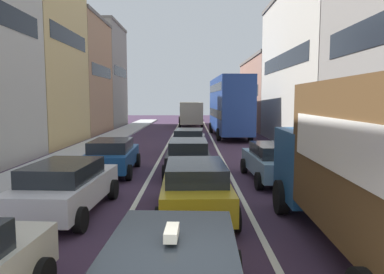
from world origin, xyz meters
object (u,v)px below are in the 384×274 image
(removalist_box_truck, at_px, (381,164))
(sedan_right_lane_behind_truck, at_px, (276,161))
(sedan_left_lane_third, at_px, (114,155))
(bus_far_queue_secondary, at_px, (191,112))
(hatchback_centre_lane_third, at_px, (190,155))
(coupe_centre_lane_fourth, at_px, (191,141))
(sedan_centre_lane_second, at_px, (197,186))
(bus_mid_queue_primary, at_px, (231,104))
(wagon_left_lane_second, at_px, (68,186))

(removalist_box_truck, xyz_separation_m, sedan_right_lane_behind_truck, (-0.37, 7.10, -1.18))
(removalist_box_truck, distance_m, sedan_left_lane_third, 11.19)
(removalist_box_truck, height_order, bus_far_queue_secondary, removalist_box_truck)
(bus_far_queue_secondary, bearing_deg, hatchback_centre_lane_third, 178.00)
(hatchback_centre_lane_third, relative_size, coupe_centre_lane_fourth, 0.99)
(sedan_centre_lane_second, bearing_deg, removalist_box_truck, -131.74)
(removalist_box_truck, relative_size, hatchback_centre_lane_third, 1.80)
(coupe_centre_lane_fourth, height_order, bus_far_queue_secondary, bus_far_queue_secondary)
(coupe_centre_lane_fourth, distance_m, bus_far_queue_secondary, 22.60)
(removalist_box_truck, relative_size, sedan_centre_lane_second, 1.79)
(sedan_left_lane_third, bearing_deg, hatchback_centre_lane_third, -92.70)
(sedan_left_lane_third, bearing_deg, bus_mid_queue_primary, -25.48)
(sedan_centre_lane_second, distance_m, sedan_left_lane_third, 6.62)
(sedan_centre_lane_second, height_order, wagon_left_lane_second, same)
(bus_mid_queue_primary, bearing_deg, wagon_left_lane_second, 160.11)
(removalist_box_truck, xyz_separation_m, wagon_left_lane_second, (-7.19, 3.00, -1.18))
(sedan_left_lane_third, height_order, coupe_centre_lane_fourth, same)
(removalist_box_truck, distance_m, hatchback_centre_lane_third, 9.37)
(removalist_box_truck, distance_m, sedan_centre_lane_second, 4.77)
(bus_far_queue_secondary, bearing_deg, coupe_centre_lane_fourth, 178.03)
(bus_mid_queue_primary, bearing_deg, coupe_centre_lane_fourth, 158.99)
(wagon_left_lane_second, distance_m, hatchback_centre_lane_third, 6.45)
(sedan_centre_lane_second, distance_m, sedan_right_lane_behind_truck, 5.19)
(sedan_centre_lane_second, bearing_deg, sedan_left_lane_third, 31.29)
(wagon_left_lane_second, xyz_separation_m, bus_mid_queue_primary, (6.78, 20.87, 2.03))
(sedan_centre_lane_second, height_order, bus_mid_queue_primary, bus_mid_queue_primary)
(sedan_right_lane_behind_truck, height_order, bus_far_queue_secondary, bus_far_queue_secondary)
(removalist_box_truck, height_order, sedan_right_lane_behind_truck, removalist_box_truck)
(hatchback_centre_lane_third, xyz_separation_m, bus_far_queue_secondary, (-0.07, 28.17, 0.96))
(removalist_box_truck, relative_size, bus_mid_queue_primary, 0.73)
(removalist_box_truck, xyz_separation_m, bus_mid_queue_primary, (-0.41, 23.87, 0.86))
(removalist_box_truck, height_order, sedan_centre_lane_second, removalist_box_truck)
(coupe_centre_lane_fourth, bearing_deg, hatchback_centre_lane_third, -177.49)
(sedan_right_lane_behind_truck, bearing_deg, sedan_centre_lane_second, 140.25)
(sedan_right_lane_behind_truck, bearing_deg, sedan_left_lane_third, 75.82)
(bus_far_queue_secondary, bearing_deg, removalist_box_truck, -176.11)
(removalist_box_truck, bearing_deg, coupe_centre_lane_fourth, 16.78)
(sedan_centre_lane_second, bearing_deg, coupe_centre_lane_fourth, -0.27)
(coupe_centre_lane_fourth, xyz_separation_m, bus_far_queue_secondary, (-0.07, 22.58, 0.96))
(hatchback_centre_lane_third, distance_m, bus_mid_queue_primary, 15.89)
(sedan_centre_lane_second, height_order, sedan_right_lane_behind_truck, same)
(hatchback_centre_lane_third, height_order, coupe_centre_lane_fourth, same)
(sedan_centre_lane_second, bearing_deg, bus_far_queue_secondary, -1.07)
(hatchback_centre_lane_third, xyz_separation_m, sedan_right_lane_behind_truck, (3.43, -1.39, 0.00))
(wagon_left_lane_second, xyz_separation_m, sedan_left_lane_third, (0.06, 5.54, 0.00))
(sedan_centre_lane_second, relative_size, wagon_left_lane_second, 0.99)
(bus_mid_queue_primary, bearing_deg, bus_far_queue_secondary, 13.26)
(wagon_left_lane_second, distance_m, sedan_left_lane_third, 5.54)
(bus_mid_queue_primary, distance_m, bus_far_queue_secondary, 13.29)
(removalist_box_truck, xyz_separation_m, hatchback_centre_lane_third, (-3.80, 8.48, -1.18))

